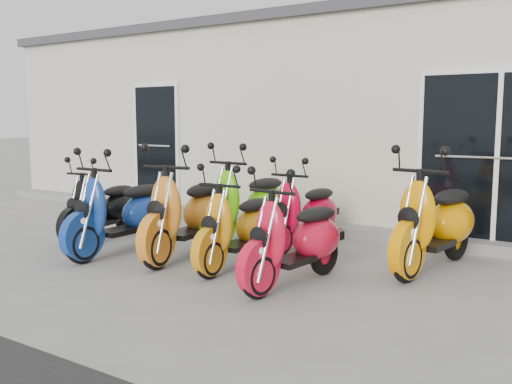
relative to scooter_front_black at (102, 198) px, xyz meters
The scene contains 14 objects.
ground 2.16m from the scooter_front_black, ahead, with size 80.00×80.00×0.00m, color gray.
building 5.81m from the scooter_front_black, 68.77° to the left, with size 14.00×6.00×3.20m, color beige.
roof_cap 6.32m from the scooter_front_black, 68.77° to the left, with size 14.20×6.20×0.16m, color #3F3F42.
front_step 3.03m from the scooter_front_black, 46.10° to the left, with size 14.00×0.40×0.15m, color gray.
door_left 2.65m from the scooter_front_black, 116.12° to the left, with size 1.07×0.08×2.22m, color black.
door_right 5.25m from the scooter_front_black, 26.24° to the left, with size 2.02×0.08×2.22m, color black.
scooter_front_black is the anchor object (origin of this frame).
scooter_front_blue 0.89m from the scooter_front_black, 26.04° to the right, with size 0.66×1.83×1.35m, color navy, non-canonical shape.
scooter_front_orange_a 1.62m from the scooter_front_black, ahead, with size 0.69×1.91×1.41m, color orange, non-canonical shape.
scooter_front_orange_b 2.42m from the scooter_front_black, ahead, with size 0.60×1.64×1.21m, color orange, non-canonical shape.
scooter_front_red 3.32m from the scooter_front_black, ahead, with size 0.61×1.68×1.24m, color red, non-canonical shape.
scooter_back_green 2.03m from the scooter_front_black, 29.26° to the left, with size 0.68×1.88×1.39m, color #5DCF08, non-canonical shape.
scooter_back_red 2.81m from the scooter_front_black, 23.02° to the left, with size 0.60×1.66×1.23m, color red, non-canonical shape.
scooter_back_yellow 4.42m from the scooter_front_black, 12.70° to the left, with size 0.70×1.92×1.42m, color orange, non-canonical shape.
Camera 1 is at (4.01, -5.46, 1.70)m, focal length 40.00 mm.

